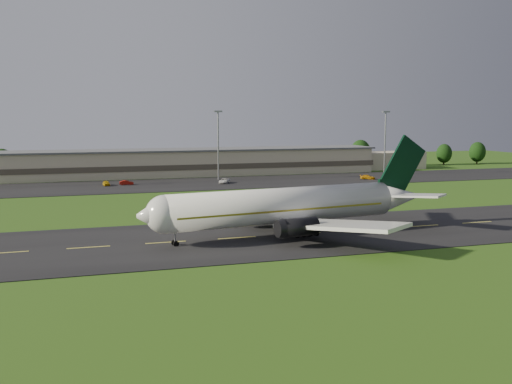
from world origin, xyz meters
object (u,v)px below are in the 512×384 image
object	(u,v)px
airliner	(287,206)
service_vehicle_d	(368,177)
terminal	(211,162)
service_vehicle_c	(224,181)
service_vehicle_a	(106,183)
light_mast_east	(385,135)
service_vehicle_b	(127,183)
light_mast_centre	(218,137)

from	to	relation	value
airliner	service_vehicle_d	bearing A→B (deg)	45.54
terminal	service_vehicle_c	bearing A→B (deg)	-94.15
airliner	service_vehicle_a	world-z (taller)	airliner
airliner	light_mast_east	bearing A→B (deg)	44.00
terminal	service_vehicle_c	world-z (taller)	terminal
terminal	service_vehicle_b	world-z (taller)	terminal
service_vehicle_a	service_vehicle_c	world-z (taller)	service_vehicle_c
light_mast_east	service_vehicle_d	world-z (taller)	light_mast_east
airliner	terminal	size ratio (longest dim) A/B	0.35
service_vehicle_b	airliner	bearing A→B (deg)	-161.31
service_vehicle_a	service_vehicle_b	world-z (taller)	service_vehicle_a
service_vehicle_b	service_vehicle_c	world-z (taller)	service_vehicle_c
terminal	light_mast_centre	bearing A→B (deg)	-94.95
service_vehicle_d	service_vehicle_a	bearing A→B (deg)	118.27
terminal	service_vehicle_a	bearing A→B (deg)	-147.36
service_vehicle_a	terminal	bearing A→B (deg)	27.09
terminal	light_mast_east	xyz separation A→B (m)	(53.60, -16.18, 8.75)
light_mast_east	service_vehicle_a	bearing A→B (deg)	-176.43
light_mast_centre	service_vehicle_a	world-z (taller)	light_mast_centre
terminal	light_mast_centre	size ratio (longest dim) A/B	7.13
service_vehicle_a	service_vehicle_c	xyz separation A→B (m)	(31.93, -3.72, 0.02)
airliner	service_vehicle_d	world-z (taller)	airliner
terminal	light_mast_centre	xyz separation A→B (m)	(-1.40, -16.18, 8.75)
light_mast_centre	light_mast_east	world-z (taller)	same
terminal	service_vehicle_b	size ratio (longest dim) A/B	37.97
airliner	service_vehicle_c	bearing A→B (deg)	76.24
airliner	light_mast_centre	xyz separation A→B (m)	(7.76, 79.88, 8.08)
airliner	light_mast_centre	bearing A→B (deg)	76.61
service_vehicle_b	light_mast_east	bearing A→B (deg)	-82.08
terminal	service_vehicle_d	world-z (taller)	terminal
service_vehicle_d	light_mast_east	bearing A→B (deg)	-12.55
service_vehicle_a	service_vehicle_d	bearing A→B (deg)	-10.52
airliner	service_vehicle_a	bearing A→B (deg)	100.45
terminal	service_vehicle_c	size ratio (longest dim) A/B	29.35
light_mast_east	terminal	bearing A→B (deg)	163.20
light_mast_east	service_vehicle_c	size ratio (longest dim) A/B	4.12
light_mast_east	light_mast_centre	bearing A→B (deg)	180.00
service_vehicle_c	service_vehicle_d	world-z (taller)	service_vehicle_c
airliner	terminal	distance (m)	96.50
airliner	service_vehicle_b	size ratio (longest dim) A/B	13.39
light_mast_east	service_vehicle_d	xyz separation A→B (m)	(-12.30, -11.97, -12.00)
terminal	service_vehicle_d	xyz separation A→B (m)	(41.30, -28.15, -3.25)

